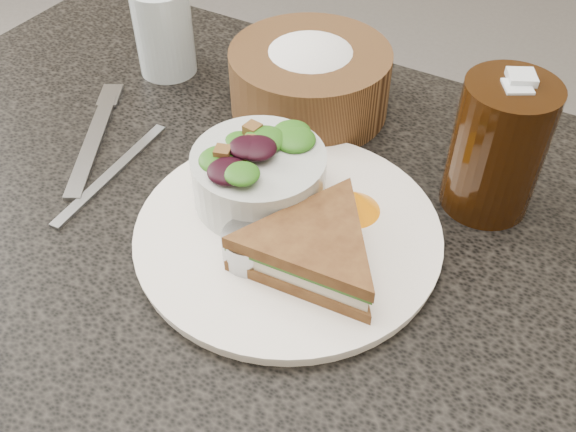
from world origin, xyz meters
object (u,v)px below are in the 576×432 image
(dressing_ramekin, at_px, (250,247))
(cola_glass, at_px, (499,143))
(salad_bowl, at_px, (259,169))
(dining_table, at_px, (252,399))
(sandwich, at_px, (315,250))
(bread_basket, at_px, (310,71))
(dinner_plate, at_px, (288,233))
(water_glass, at_px, (164,31))

(dressing_ramekin, xyz_separation_m, cola_glass, (0.16, 0.20, 0.05))
(salad_bowl, relative_size, cola_glass, 0.87)
(dining_table, distance_m, dressing_ramekin, 0.41)
(sandwich, height_order, bread_basket, bread_basket)
(dining_table, xyz_separation_m, sandwich, (0.11, -0.04, 0.41))
(dining_table, distance_m, bread_basket, 0.47)
(salad_bowl, height_order, cola_glass, cola_glass)
(salad_bowl, bearing_deg, cola_glass, 32.35)
(dining_table, relative_size, sandwich, 6.08)
(dinner_plate, height_order, salad_bowl, salad_bowl)
(dressing_ramekin, bearing_deg, water_glass, 139.51)
(dinner_plate, distance_m, cola_glass, 0.22)
(sandwich, distance_m, cola_glass, 0.21)
(dinner_plate, xyz_separation_m, bread_basket, (-0.09, 0.20, 0.05))
(sandwich, distance_m, water_glass, 0.40)
(dinner_plate, xyz_separation_m, cola_glass, (0.15, 0.15, 0.07))
(dressing_ramekin, height_order, water_glass, water_glass)
(bread_basket, xyz_separation_m, water_glass, (-0.21, -0.01, 0.00))
(water_glass, bearing_deg, dining_table, -38.76)
(dressing_ramekin, distance_m, water_glass, 0.37)
(salad_bowl, height_order, bread_basket, bread_basket)
(dressing_ramekin, bearing_deg, cola_glass, 51.09)
(dinner_plate, bearing_deg, sandwich, -33.71)
(salad_bowl, distance_m, cola_glass, 0.24)
(dining_table, xyz_separation_m, salad_bowl, (0.02, 0.02, 0.43))
(dining_table, distance_m, sandwich, 0.43)
(dinner_plate, xyz_separation_m, dressing_ramekin, (-0.01, -0.05, 0.02))
(sandwich, bearing_deg, cola_glass, 55.43)
(bread_basket, relative_size, water_glass, 1.70)
(dinner_plate, distance_m, sandwich, 0.06)
(bread_basket, height_order, cola_glass, cola_glass)
(bread_basket, bearing_deg, sandwich, -60.46)
(dining_table, relative_size, dressing_ramekin, 19.15)
(sandwich, relative_size, water_glass, 1.46)
(dressing_ramekin, xyz_separation_m, water_glass, (-0.28, 0.24, 0.03))
(bread_basket, xyz_separation_m, cola_glass, (0.24, -0.06, 0.02))
(cola_glass, bearing_deg, dinner_plate, -135.30)
(salad_bowl, bearing_deg, sandwich, -30.36)
(dressing_ramekin, relative_size, water_glass, 0.46)
(sandwich, bearing_deg, dinner_plate, 142.24)
(salad_bowl, distance_m, bread_basket, 0.19)
(salad_bowl, bearing_deg, dressing_ramekin, -64.17)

